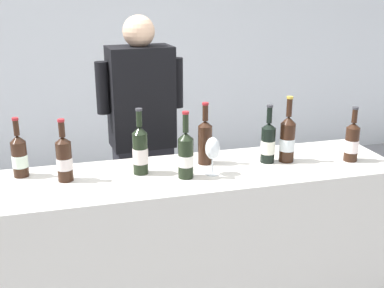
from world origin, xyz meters
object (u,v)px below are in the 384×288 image
at_px(wine_bottle_1, 352,142).
at_px(wine_bottle_6, 140,150).
at_px(wine_bottle_5, 19,156).
at_px(wine_bottle_7, 205,140).
at_px(wine_bottle_0, 287,139).
at_px(wine_bottle_2, 64,158).
at_px(wine_bottle_4, 186,155).
at_px(wine_bottle_3, 268,142).
at_px(wine_glass, 213,150).
at_px(person_server, 143,152).

height_order(wine_bottle_1, wine_bottle_6, wine_bottle_6).
bearing_deg(wine_bottle_5, wine_bottle_7, -3.99).
relative_size(wine_bottle_0, wine_bottle_2, 1.15).
height_order(wine_bottle_2, wine_bottle_6, wine_bottle_6).
bearing_deg(wine_bottle_1, wine_bottle_0, 165.96).
bearing_deg(wine_bottle_4, wine_bottle_3, 11.60).
relative_size(wine_bottle_4, wine_bottle_6, 1.00).
xyz_separation_m(wine_bottle_2, wine_bottle_3, (1.07, -0.02, -0.00)).
bearing_deg(wine_bottle_6, wine_bottle_7, 8.48).
height_order(wine_bottle_5, wine_bottle_7, wine_bottle_7).
xyz_separation_m(wine_bottle_0, wine_glass, (-0.45, -0.08, 0.00)).
distance_m(wine_bottle_1, person_server, 1.28).
height_order(wine_bottle_3, wine_glass, wine_bottle_3).
bearing_deg(wine_bottle_1, wine_bottle_4, 180.00).
xyz_separation_m(wine_bottle_0, wine_bottle_1, (0.34, -0.09, -0.02)).
height_order(wine_bottle_5, wine_bottle_6, wine_bottle_6).
height_order(wine_bottle_4, wine_glass, wine_bottle_4).
distance_m(wine_bottle_3, wine_bottle_7, 0.34).
bearing_deg(wine_bottle_4, person_server, 97.67).
height_order(wine_bottle_3, person_server, person_server).
bearing_deg(wine_bottle_2, wine_bottle_0, -1.47).
xyz_separation_m(wine_bottle_4, wine_bottle_7, (0.15, 0.17, 0.01)).
relative_size(wine_bottle_1, wine_bottle_4, 0.89).
relative_size(wine_bottle_1, wine_bottle_2, 0.97).
bearing_deg(wine_bottle_4, wine_bottle_5, 163.65).
distance_m(wine_bottle_0, wine_bottle_2, 1.17).
relative_size(wine_bottle_5, wine_glass, 1.56).
bearing_deg(wine_bottle_2, wine_bottle_4, -11.26).
distance_m(wine_bottle_3, wine_bottle_6, 0.69).
distance_m(wine_bottle_3, wine_bottle_4, 0.49).
height_order(wine_bottle_2, wine_bottle_4, wine_bottle_4).
xyz_separation_m(wine_bottle_1, wine_bottle_3, (-0.45, 0.10, 0.00)).
height_order(wine_bottle_4, wine_bottle_5, wine_bottle_4).
distance_m(wine_bottle_4, person_server, 0.77).
xyz_separation_m(wine_bottle_5, wine_bottle_6, (0.59, -0.12, 0.02)).
relative_size(wine_bottle_4, wine_bottle_5, 1.12).
relative_size(wine_bottle_0, wine_bottle_4, 1.06).
relative_size(wine_bottle_6, wine_bottle_7, 1.02).
bearing_deg(wine_bottle_5, wine_glass, -13.40).
distance_m(wine_bottle_6, wine_glass, 0.37).
bearing_deg(wine_bottle_0, wine_bottle_2, 178.53).
bearing_deg(wine_bottle_7, wine_bottle_4, -131.76).
bearing_deg(wine_bottle_5, wine_bottle_4, -16.35).
relative_size(wine_bottle_0, person_server, 0.22).
bearing_deg(wine_glass, wine_bottle_5, 166.60).
relative_size(wine_bottle_2, person_server, 0.19).
xyz_separation_m(wine_bottle_6, wine_bottle_7, (0.36, 0.05, 0.01)).
bearing_deg(person_server, wine_glass, -71.54).
bearing_deg(wine_bottle_0, wine_bottle_7, 169.43).
bearing_deg(wine_glass, wine_bottle_1, -0.74).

